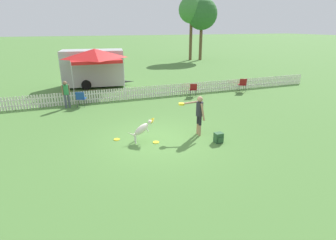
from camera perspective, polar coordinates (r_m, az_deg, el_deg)
name	(u,v)px	position (r m, az deg, el deg)	size (l,w,h in m)	color
ground_plane	(159,139)	(10.46, -1.93, -4.20)	(240.00, 240.00, 0.00)	#4C7A38
handler_person	(198,111)	(10.60, 6.63, 1.94)	(0.94, 0.70, 1.63)	tan
leaping_dog	(142,129)	(10.11, -5.62, -1.92)	(1.07, 0.34, 0.93)	beige
frisbee_near_handler	(156,142)	(10.17, -2.64, -4.85)	(0.24, 0.24, 0.02)	yellow
frisbee_near_dog	(117,139)	(10.60, -11.08, -4.16)	(0.24, 0.24, 0.02)	yellow
backpack_on_grass	(219,138)	(10.29, 10.95, -3.81)	(0.31, 0.30, 0.39)	#2D5633
picket_fence	(126,94)	(16.17, -9.07, 5.66)	(27.39, 0.04, 0.73)	silver
folding_chair_blue_left	(81,98)	(15.29, -18.46, 4.64)	(0.59, 0.61, 0.86)	#333338
folding_chair_center	(193,89)	(16.79, 5.52, 6.81)	(0.55, 0.56, 0.83)	#333338
folding_chair_green_right	(242,84)	(18.57, 15.90, 7.59)	(0.61, 0.62, 0.93)	#333338
canopy_tent_main	(95,55)	(18.31, -15.65, 13.45)	(3.16, 3.16, 2.86)	silver
spectator_standing	(66,92)	(15.24, -21.32, 5.69)	(0.41, 0.27, 1.49)	#474C5B
equipment_trailer	(94,68)	(20.25, -15.90, 10.93)	(5.21, 2.67, 2.63)	#B7B7B7
tree_left_grove	(192,10)	(35.47, 5.14, 22.66)	(3.24, 3.24, 7.75)	brown
tree_right_grove	(202,14)	(35.67, 7.38, 21.87)	(3.86, 3.86, 7.59)	brown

